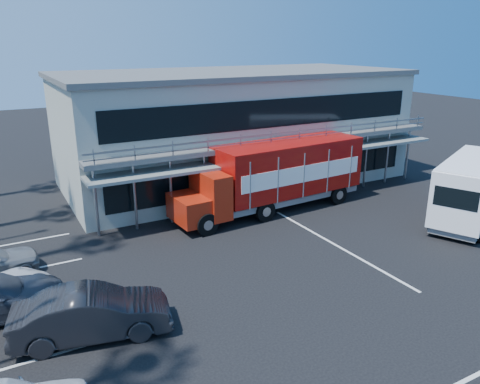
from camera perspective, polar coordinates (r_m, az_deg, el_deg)
ground at (r=19.35m, az=12.67°, el=-10.70°), size 120.00×120.00×0.00m
building at (r=31.56m, az=-0.69°, el=7.96°), size 22.40×12.00×7.30m
red_truck at (r=26.07m, az=4.53°, el=2.25°), size 11.49×3.41×3.82m
white_van at (r=27.03m, az=26.30°, el=0.31°), size 7.33×5.10×3.40m
parked_car_b at (r=16.17m, az=-17.57°, el=-13.97°), size 5.20×2.71×1.63m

